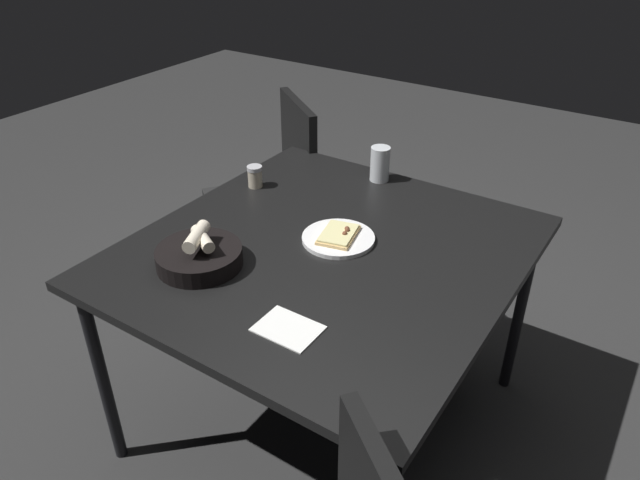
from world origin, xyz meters
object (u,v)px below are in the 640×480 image
object	(u,v)px
dining_table	(326,261)
chair_far	(275,186)
pepper_shaker	(255,178)
bread_basket	(200,255)
pizza_plate	(338,237)
beer_glass	(380,166)

from	to	relation	value
dining_table	chair_far	xyz separation A→B (m)	(-0.68, 0.62, -0.18)
dining_table	chair_far	size ratio (longest dim) A/B	1.32
chair_far	pepper_shaker	bearing A→B (deg)	-60.55
bread_basket	chair_far	xyz separation A→B (m)	(-0.42, 0.91, -0.26)
pizza_plate	bread_basket	size ratio (longest dim) A/B	0.91
bread_basket	beer_glass	world-z (taller)	beer_glass
beer_glass	chair_far	world-z (taller)	chair_far
chair_far	dining_table	bearing A→B (deg)	-42.36
dining_table	chair_far	bearing A→B (deg)	137.64
dining_table	pepper_shaker	xyz separation A→B (m)	(-0.45, 0.21, 0.09)
pepper_shaker	dining_table	bearing A→B (deg)	-25.13
dining_table	bread_basket	world-z (taller)	bread_basket
pizza_plate	bread_basket	distance (m)	0.43
pizza_plate	bread_basket	world-z (taller)	bread_basket
pizza_plate	pepper_shaker	size ratio (longest dim) A/B	2.84
bread_basket	pizza_plate	bearing A→B (deg)	52.37
pizza_plate	bread_basket	xyz separation A→B (m)	(-0.26, -0.34, 0.02)
dining_table	beer_glass	world-z (taller)	beer_glass
pizza_plate	chair_far	world-z (taller)	chair_far
beer_glass	pizza_plate	bearing A→B (deg)	-77.15
dining_table	bread_basket	xyz separation A→B (m)	(-0.26, -0.29, 0.09)
pizza_plate	beer_glass	bearing A→B (deg)	102.85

